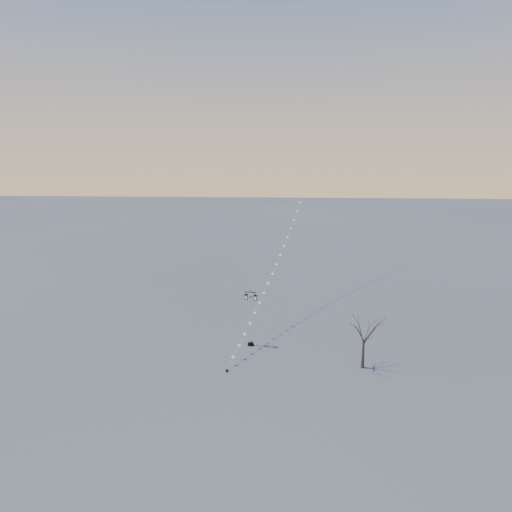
# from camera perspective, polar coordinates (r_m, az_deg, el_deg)

# --- Properties ---
(ground) EXTENTS (300.00, 300.00, 0.00)m
(ground) POSITION_cam_1_polar(r_m,az_deg,el_deg) (34.38, -2.02, -13.17)
(ground) COLOR #5A5A5B
(ground) RESTS_ON ground
(street_lamp) EXTENTS (1.13, 0.58, 4.53)m
(street_lamp) POSITION_cam_1_polar(r_m,az_deg,el_deg) (36.85, -0.66, -7.22)
(street_lamp) COLOR black
(street_lamp) RESTS_ON ground
(bare_tree) EXTENTS (2.29, 2.29, 3.80)m
(bare_tree) POSITION_cam_1_polar(r_m,az_deg,el_deg) (33.84, 13.03, -9.05)
(bare_tree) COLOR #3D3426
(bare_tree) RESTS_ON ground
(kite_train) EXTENTS (11.10, 37.73, 26.64)m
(kite_train) POSITION_cam_1_polar(r_m,az_deg,el_deg) (48.50, 5.61, 10.16)
(kite_train) COLOR black
(kite_train) RESTS_ON ground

